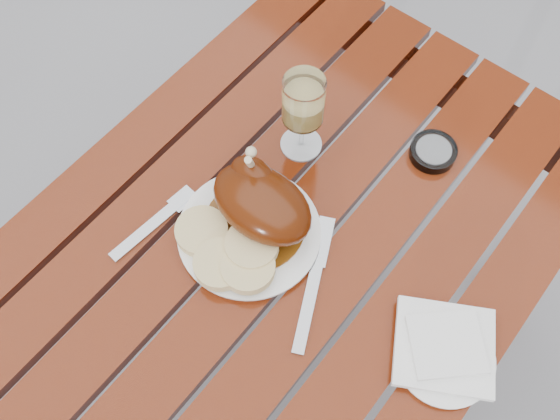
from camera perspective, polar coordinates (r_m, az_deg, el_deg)
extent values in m
plane|color=slate|center=(1.79, -0.33, -13.29)|extent=(60.00, 60.00, 0.00)
cube|color=maroon|center=(1.43, -0.41, -9.66)|extent=(0.80, 1.20, 0.75)
cylinder|color=white|center=(1.08, -2.83, -2.13)|extent=(0.28, 0.28, 0.02)
cylinder|color=#62330B|center=(1.08, -2.33, -1.35)|extent=(0.18, 0.18, 0.00)
ellipsoid|color=#571B06|center=(1.04, -1.65, 0.57)|extent=(0.19, 0.13, 0.09)
ellipsoid|color=#571B06|center=(1.05, -2.48, 3.07)|extent=(0.09, 0.06, 0.07)
cylinder|color=#C6B28C|center=(1.04, -2.56, 3.99)|extent=(0.03, 0.04, 0.10)
cylinder|color=#DCBE86|center=(1.07, -7.17, -1.95)|extent=(0.09, 0.09, 0.02)
cylinder|color=#DCBE86|center=(1.04, -5.46, -4.93)|extent=(0.09, 0.09, 0.02)
cylinder|color=#DCBE86|center=(1.03, -2.95, -5.25)|extent=(0.09, 0.09, 0.02)
cylinder|color=#DCBE86|center=(1.04, -2.58, -3.21)|extent=(0.09, 0.09, 0.02)
cylinder|color=#D3BA60|center=(1.11, 2.08, 8.59)|extent=(0.09, 0.09, 0.18)
cylinder|color=white|center=(1.04, 14.79, -12.94)|extent=(0.21, 0.21, 0.01)
cube|color=white|center=(1.03, 14.79, -12.01)|extent=(0.21, 0.20, 0.01)
cylinder|color=#B2B7BC|center=(1.19, 13.81, 5.19)|extent=(0.10, 0.10, 0.02)
cube|color=gray|center=(1.12, -11.78, -1.50)|extent=(0.04, 0.17, 0.01)
cube|color=gray|center=(1.05, 2.86, -7.55)|extent=(0.11, 0.20, 0.01)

